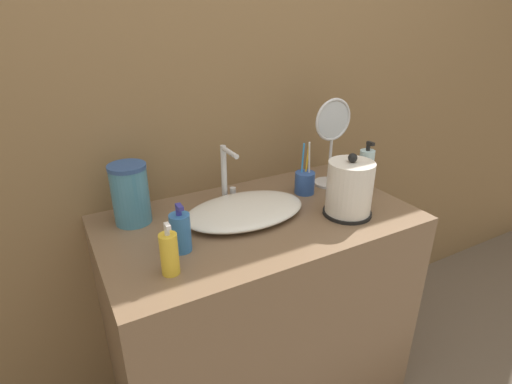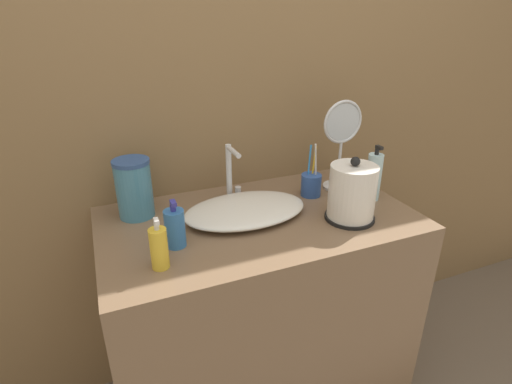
% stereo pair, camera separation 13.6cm
% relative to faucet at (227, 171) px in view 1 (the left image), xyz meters
% --- Properties ---
extents(wall_back, '(6.00, 0.04, 2.60)m').
position_rel_faucet_xyz_m(wall_back, '(0.04, 0.15, 0.30)').
color(wall_back, olive).
rests_on(wall_back, ground_plane).
extents(vanity_counter, '(1.10, 0.63, 0.88)m').
position_rel_faucet_xyz_m(vanity_counter, '(0.04, -0.18, -0.56)').
color(vanity_counter, brown).
rests_on(vanity_counter, ground_plane).
extents(sink_basin, '(0.44, 0.28, 0.05)m').
position_rel_faucet_xyz_m(sink_basin, '(-0.00, -0.16, -0.09)').
color(sink_basin, silver).
rests_on(sink_basin, vanity_counter).
extents(faucet, '(0.06, 0.13, 0.22)m').
position_rel_faucet_xyz_m(faucet, '(0.00, 0.00, 0.00)').
color(faucet, silver).
rests_on(faucet, vanity_counter).
extents(electric_kettle, '(0.17, 0.17, 0.23)m').
position_rel_faucet_xyz_m(electric_kettle, '(0.33, -0.32, -0.02)').
color(electric_kettle, black).
rests_on(electric_kettle, vanity_counter).
extents(toothbrush_cup, '(0.08, 0.08, 0.22)m').
position_rel_faucet_xyz_m(toothbrush_cup, '(0.30, -0.09, -0.07)').
color(toothbrush_cup, '#2D519E').
rests_on(toothbrush_cup, vanity_counter).
extents(lotion_bottle, '(0.06, 0.06, 0.16)m').
position_rel_faucet_xyz_m(lotion_bottle, '(-0.27, -0.26, -0.05)').
color(lotion_bottle, '#3370B7').
rests_on(lotion_bottle, vanity_counter).
extents(shampoo_bottle, '(0.05, 0.05, 0.16)m').
position_rel_faucet_xyz_m(shampoo_bottle, '(-0.34, -0.36, -0.05)').
color(shampoo_bottle, gold).
rests_on(shampoo_bottle, vanity_counter).
extents(mouthwash_bottle, '(0.06, 0.06, 0.22)m').
position_rel_faucet_xyz_m(mouthwash_bottle, '(0.50, -0.21, -0.02)').
color(mouthwash_bottle, silver).
rests_on(mouthwash_bottle, vanity_counter).
extents(vanity_mirror, '(0.17, 0.12, 0.36)m').
position_rel_faucet_xyz_m(vanity_mirror, '(0.44, -0.06, 0.09)').
color(vanity_mirror, silver).
rests_on(vanity_mirror, vanity_counter).
extents(water_pitcher, '(0.13, 0.13, 0.21)m').
position_rel_faucet_xyz_m(water_pitcher, '(-0.36, -0.00, -0.01)').
color(water_pitcher, teal).
rests_on(water_pitcher, vanity_counter).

